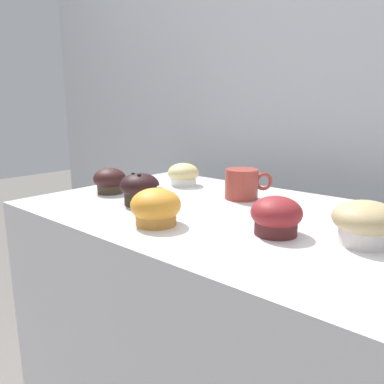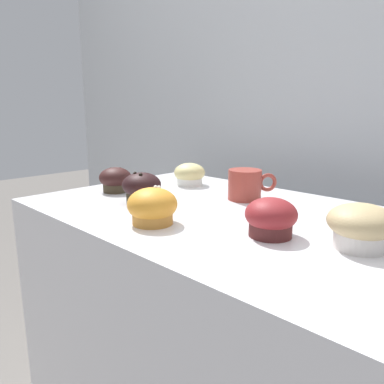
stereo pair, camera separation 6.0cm
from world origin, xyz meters
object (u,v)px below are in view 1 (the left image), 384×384
muffin_front_left (276,216)px  coffee_cup (242,183)px  muffin_front_center (156,208)px  muffin_back_center (365,222)px  muffin_back_right (110,181)px  muffin_front_right (183,175)px  muffin_back_left (140,189)px

muffin_front_left → coffee_cup: size_ratio=0.83×
muffin_front_center → muffin_back_center: 0.41m
coffee_cup → muffin_back_right: bearing=-149.8°
muffin_back_right → muffin_back_center: 0.70m
muffin_front_left → muffin_back_center: muffin_back_center is taller
muffin_front_left → muffin_back_center: (0.15, 0.06, 0.00)m
muffin_front_center → muffin_back_center: muffin_front_center is taller
muffin_front_center → muffin_front_right: (-0.24, 0.35, -0.00)m
muffin_back_right → muffin_front_right: (0.09, 0.22, -0.00)m
muffin_back_right → muffin_front_right: bearing=68.4°
muffin_back_right → muffin_front_right: size_ratio=0.95×
muffin_back_right → coffee_cup: size_ratio=0.78×
muffin_back_left → muffin_front_right: (-0.08, 0.26, -0.01)m
muffin_back_center → coffee_cup: size_ratio=0.97×
muffin_back_left → muffin_front_right: size_ratio=1.01×
muffin_back_center → muffin_back_left: bearing=-172.0°
muffin_front_center → muffin_back_center: bearing=23.9°
muffin_front_left → coffee_cup: coffee_cup is taller
muffin_front_center → coffee_cup: bearing=88.3°
muffin_front_center → muffin_back_right: size_ratio=1.14×
muffin_back_right → muffin_back_center: bearing=3.4°
muffin_front_center → muffin_back_left: 0.18m
muffin_back_left → muffin_front_left: muffin_back_left is taller
muffin_front_center → muffin_front_left: 0.25m
muffin_back_right → muffin_front_center: bearing=-21.1°
muffin_back_center → coffee_cup: same height
muffin_front_left → muffin_back_left: bearing=-177.2°
muffin_front_center → muffin_back_right: bearing=158.9°
muffin_back_left → muffin_back_right: bearing=168.8°
muffin_front_center → coffee_cup: (0.01, 0.32, 0.01)m
muffin_front_right → muffin_back_center: bearing=-16.7°
muffin_front_center → coffee_cup: same height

